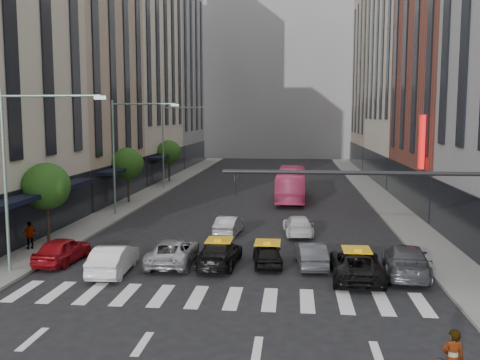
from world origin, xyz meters
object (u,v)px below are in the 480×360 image
(streetlamp_mid, at_px, (125,142))
(taxi_left, at_px, (219,253))
(bus, at_px, (291,184))
(car_red, at_px, (63,250))
(streetlamp_near, at_px, (22,157))
(streetlamp_far, at_px, (172,135))
(pedestrian_far, at_px, (30,235))
(car_white_front, at_px, (113,259))
(taxi_center, at_px, (268,254))

(streetlamp_mid, relative_size, taxi_left, 1.90)
(bus, bearing_deg, car_red, 63.49)
(streetlamp_near, relative_size, taxi_left, 1.90)
(streetlamp_near, distance_m, streetlamp_far, 32.00)
(streetlamp_near, relative_size, pedestrian_far, 5.57)
(taxi_left, bearing_deg, car_white_front, 23.22)
(streetlamp_near, bearing_deg, car_red, 69.05)
(taxi_center, xyz_separation_m, bus, (1.11, 22.66, 0.91))
(car_white_front, relative_size, taxi_center, 1.23)
(streetlamp_near, bearing_deg, car_white_front, 8.17)
(streetlamp_far, height_order, bus, streetlamp_far)
(car_red, bearing_deg, bus, -113.13)
(taxi_center, bearing_deg, bus, -99.14)
(taxi_left, xyz_separation_m, pedestrian_far, (-11.46, 1.93, 0.27))
(streetlamp_far, height_order, car_red, streetlamp_far)
(car_red, bearing_deg, pedestrian_far, -32.35)
(streetlamp_mid, relative_size, streetlamp_far, 1.00)
(car_white_front, bearing_deg, bus, -111.99)
(car_red, height_order, pedestrian_far, pedestrian_far)
(taxi_center, bearing_deg, taxi_left, -0.04)
(streetlamp_far, relative_size, bus, 0.82)
(streetlamp_near, relative_size, bus, 0.82)
(streetlamp_near, bearing_deg, streetlamp_mid, 90.00)
(streetlamp_mid, xyz_separation_m, bus, (12.98, 9.42, -4.37))
(bus, bearing_deg, pedestrian_far, 55.39)
(pedestrian_far, bearing_deg, car_white_front, 106.32)
(streetlamp_far, height_order, taxi_center, streetlamp_far)
(streetlamp_mid, height_order, taxi_left, streetlamp_mid)
(taxi_center, xyz_separation_m, pedestrian_far, (-13.99, 1.65, 0.34))
(streetlamp_near, bearing_deg, streetlamp_far, 90.00)
(streetlamp_near, distance_m, taxi_left, 10.99)
(bus, relative_size, pedestrian_far, 6.80)
(taxi_left, bearing_deg, streetlamp_far, -69.39)
(streetlamp_mid, height_order, car_red, streetlamp_mid)
(streetlamp_near, xyz_separation_m, streetlamp_far, (0.00, 32.00, 0.00))
(streetlamp_near, height_order, taxi_left, streetlamp_near)
(streetlamp_near, relative_size, car_red, 2.15)
(taxi_left, height_order, pedestrian_far, pedestrian_far)
(taxi_left, distance_m, taxi_center, 2.55)
(car_white_front, xyz_separation_m, taxi_left, (5.12, 1.88, -0.05))
(streetlamp_mid, height_order, car_white_front, streetlamp_mid)
(streetlamp_far, bearing_deg, car_white_front, -82.33)
(car_red, distance_m, pedestrian_far, 3.70)
(taxi_center, distance_m, bus, 22.70)
(streetlamp_near, bearing_deg, pedestrian_far, 115.56)
(car_white_front, relative_size, bus, 0.40)
(streetlamp_near, xyz_separation_m, taxi_center, (11.88, 2.77, -5.29))
(taxi_center, height_order, pedestrian_far, pedestrian_far)
(streetlamp_far, distance_m, pedestrian_far, 28.10)
(car_white_front, height_order, taxi_center, car_white_front)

